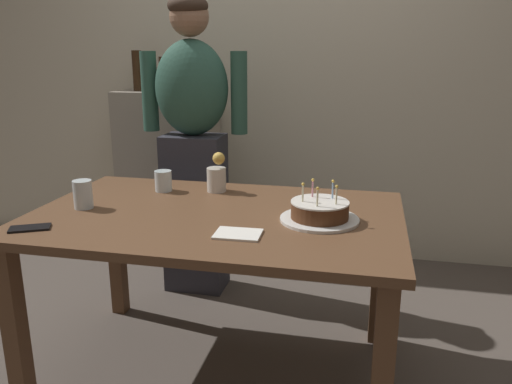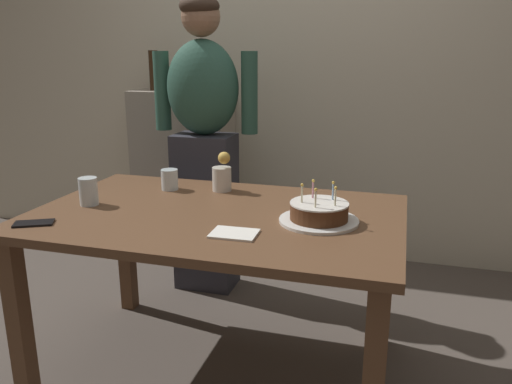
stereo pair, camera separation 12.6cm
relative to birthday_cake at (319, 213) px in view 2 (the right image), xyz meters
name	(u,v)px [view 2 (the right image)]	position (x,y,z in m)	size (l,w,h in m)	color
ground_plane	(220,369)	(-0.42, 0.01, -0.78)	(10.00, 10.00, 0.00)	#564C44
back_wall	(297,62)	(-0.42, 1.56, 0.52)	(5.20, 0.10, 2.60)	beige
dining_table	(217,234)	(-0.42, 0.01, -0.13)	(1.50, 0.96, 0.74)	brown
birthday_cake	(319,213)	(0.00, 0.00, 0.00)	(0.31, 0.31, 0.15)	white
water_glass_near	(170,180)	(-0.76, 0.28, 0.01)	(0.08, 0.08, 0.10)	silver
water_glass_far	(88,191)	(-0.98, -0.05, 0.02)	(0.08, 0.08, 0.12)	silver
cell_phone	(34,223)	(-1.04, -0.33, -0.03)	(0.14, 0.07, 0.01)	black
napkin_stack	(234,234)	(-0.27, -0.22, -0.03)	(0.17, 0.12, 0.01)	white
flower_vase	(222,175)	(-0.51, 0.33, 0.04)	(0.09, 0.09, 0.19)	silver
person_man_bearded	(204,143)	(-0.79, 0.80, 0.10)	(0.61, 0.27, 1.66)	#33333D
shelf_cabinet	(184,171)	(-1.17, 1.34, -0.21)	(0.67, 0.30, 1.38)	#9E9384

